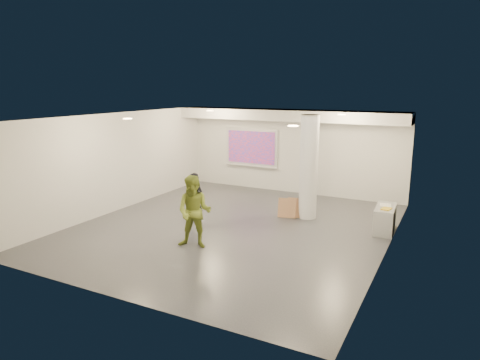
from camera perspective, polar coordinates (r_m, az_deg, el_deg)
The scene contains 20 objects.
floor at distance 11.76m, azimuth -0.90°, elevation -6.33°, with size 8.00×9.00×0.01m, color #34353B.
ceiling at distance 11.16m, azimuth -0.95°, elevation 8.41°, with size 8.00×9.00×0.01m, color silver.
wall_back at distance 15.42m, azimuth 6.99°, elevation 3.82°, with size 8.00×0.01×3.00m, color silver.
wall_front at distance 7.81m, azimuth -16.71°, elevation -5.08°, with size 8.00×0.01×3.00m, color silver.
wall_left at distance 13.68m, azimuth -15.88°, elevation 2.35°, with size 0.01×9.00×3.00m, color silver.
wall_right at distance 10.16m, azimuth 19.41°, elevation -1.27°, with size 0.01×9.00×3.00m, color silver.
soffit_band at distance 14.77m, azimuth 6.38°, elevation 8.61°, with size 8.00×1.10×0.36m, color silver.
downlight_nw at distance 14.42m, azimuth -4.02°, elevation 9.20°, with size 0.22×0.22×0.02m, color #FFD499.
downlight_ne at distance 12.72m, azimuth 13.41°, elevation 8.48°, with size 0.22×0.22×0.02m, color #FFD499.
downlight_sw at distance 11.20m, azimuth -14.76°, elevation 7.92°, with size 0.22×0.22×0.02m, color #FFD499.
downlight_se at distance 8.90m, azimuth 7.09°, elevation 7.17°, with size 0.22×0.22×0.02m, color #FFD499.
column at distance 12.42m, azimuth 9.15°, elevation 1.68°, with size 0.52×0.52×3.00m, color silver.
projection_screen at distance 15.99m, azimuth 1.54°, elevation 4.31°, with size 2.10×0.13×1.42m.
credenza at distance 11.99m, azimuth 18.75°, elevation -4.94°, with size 0.48×1.16×0.68m, color gray.
papers_stack at distance 11.98m, azimuth 18.83°, elevation -3.21°, with size 0.28×0.36×0.02m, color white.
postit_pad at distance 11.64m, azimuth 18.92°, elevation -3.65°, with size 0.21×0.29×0.03m, color yellow.
cardboard_back at distance 12.62m, azimuth 6.29°, elevation -3.73°, with size 0.53×0.05×0.58m, color #976A47.
cardboard_front at distance 12.66m, azimuth 7.56°, elevation -3.70°, with size 0.53×0.05×0.58m, color #976A47.
woman at distance 11.62m, azimuth -6.14°, elevation -2.76°, with size 0.55×0.36×1.50m, color black.
man at distance 10.17m, azimuth -6.10°, elevation -4.25°, with size 0.85×0.66×1.75m, color olive.
Camera 1 is at (5.25, -9.82, 3.78)m, focal length 32.00 mm.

